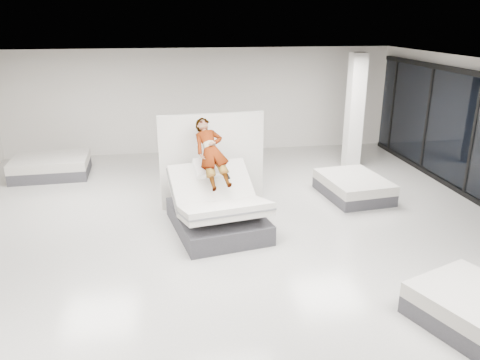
% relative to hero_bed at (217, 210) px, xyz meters
% --- Properties ---
extents(room, '(14.00, 14.04, 3.20)m').
position_rel_hero_bed_xyz_m(room, '(0.18, -1.07, 1.18)').
color(room, '#BAB8B0').
rests_on(room, ground).
extents(hero_bed, '(2.02, 2.45, 1.34)m').
position_rel_hero_bed_xyz_m(hero_bed, '(0.00, 0.00, 0.00)').
color(hero_bed, '#3B3B40').
rests_on(hero_bed, floor).
extents(person, '(0.84, 1.51, 1.39)m').
position_rel_hero_bed_xyz_m(person, '(-0.06, 0.31, 0.88)').
color(person, slate).
rests_on(person, hero_bed).
extents(remote, '(0.08, 0.15, 0.08)m').
position_rel_hero_bed_xyz_m(remote, '(0.22, 0.01, 0.70)').
color(remote, black).
rests_on(remote, person).
extents(divider_panel, '(2.33, 0.30, 2.11)m').
position_rel_hero_bed_xyz_m(divider_panel, '(0.05, 1.33, 0.64)').
color(divider_panel, silver).
rests_on(divider_panel, floor).
extents(flat_bed_right_far, '(1.51, 1.90, 0.48)m').
position_rel_hero_bed_xyz_m(flat_bed_right_far, '(3.42, 1.32, -0.18)').
color(flat_bed_right_far, '#3B3B40').
rests_on(flat_bed_right_far, floor).
extents(flat_bed_left_far, '(2.00, 1.54, 0.53)m').
position_rel_hero_bed_xyz_m(flat_bed_left_far, '(-4.05, 4.08, -0.15)').
color(flat_bed_left_far, '#3B3B40').
rests_on(flat_bed_left_far, floor).
extents(column, '(0.40, 0.40, 3.20)m').
position_rel_hero_bed_xyz_m(column, '(4.18, 3.43, 1.18)').
color(column, silver).
rests_on(column, floor).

